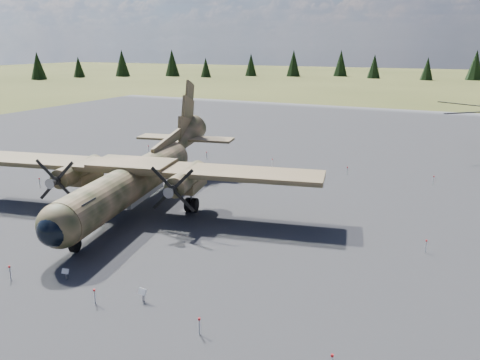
% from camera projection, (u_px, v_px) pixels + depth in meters
% --- Properties ---
extents(ground, '(500.00, 500.00, 0.00)m').
position_uv_depth(ground, '(197.00, 214.00, 35.98)').
color(ground, brown).
rests_on(ground, ground).
extents(apron, '(120.00, 120.00, 0.04)m').
position_uv_depth(apron, '(249.00, 181.00, 44.68)').
color(apron, '#56565B').
rests_on(apron, ground).
extents(transport_plane, '(29.36, 26.38, 9.69)m').
position_uv_depth(transport_plane, '(139.00, 172.00, 37.22)').
color(transport_plane, '#32381E').
rests_on(transport_plane, ground).
extents(info_placard_left, '(0.44, 0.26, 0.64)m').
position_uv_depth(info_placard_left, '(66.00, 272.00, 25.80)').
color(info_placard_left, gray).
rests_on(info_placard_left, ground).
extents(info_placard_right, '(0.49, 0.25, 0.73)m').
position_uv_depth(info_placard_right, '(142.00, 293.00, 23.54)').
color(info_placard_right, gray).
rests_on(info_placard_right, ground).
extents(barrier_fence, '(33.12, 29.62, 0.85)m').
position_uv_depth(barrier_fence, '(191.00, 207.00, 35.96)').
color(barrier_fence, silver).
rests_on(barrier_fence, ground).
extents(treeline, '(338.76, 340.15, 10.99)m').
position_uv_depth(treeline, '(170.00, 130.00, 43.96)').
color(treeline, black).
rests_on(treeline, ground).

